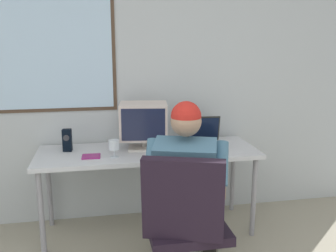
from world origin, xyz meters
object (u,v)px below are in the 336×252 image
object	(u,v)px
laptop	(202,138)
wine_glass	(114,146)
desk	(148,157)
desk_speaker	(67,140)
person_seated	(187,187)
cd_case	(91,156)
crt_monitor	(144,122)
office_chair	(185,218)

from	to	relation	value
laptop	wine_glass	distance (m)	0.80
desk	desk_speaker	xyz separation A→B (m)	(-0.66, 0.10, 0.15)
desk	person_seated	distance (m)	0.71
laptop	wine_glass	bearing A→B (deg)	-164.54
desk	desk_speaker	bearing A→B (deg)	171.24
desk	wine_glass	xyz separation A→B (m)	(-0.29, -0.14, 0.15)
wine_glass	desk_speaker	size ratio (longest dim) A/B	0.76
wine_glass	desk_speaker	bearing A→B (deg)	146.82
laptop	desk_speaker	xyz separation A→B (m)	(-1.14, 0.03, 0.03)
cd_case	laptop	bearing A→B (deg)	10.33
crt_monitor	desk	bearing A→B (deg)	-57.54
office_chair	cd_case	xyz separation A→B (m)	(-0.56, 0.84, 0.16)
wine_glass	desk_speaker	xyz separation A→B (m)	(-0.37, 0.24, -0.00)
office_chair	wine_glass	bearing A→B (deg)	115.53
laptop	wine_glass	xyz separation A→B (m)	(-0.77, -0.21, 0.03)
wine_glass	cd_case	size ratio (longest dim) A/B	0.96
crt_monitor	laptop	world-z (taller)	crt_monitor
desk	cd_case	world-z (taller)	cd_case
desk_speaker	person_seated	bearing A→B (deg)	-43.94
office_chair	wine_glass	size ratio (longest dim) A/B	7.05
office_chair	crt_monitor	size ratio (longest dim) A/B	2.33
person_seated	desk_speaker	distance (m)	1.15
desk	crt_monitor	world-z (taller)	crt_monitor
wine_glass	crt_monitor	bearing A→B (deg)	36.11
desk	person_seated	bearing A→B (deg)	-76.42
office_chair	laptop	xyz separation A→B (m)	(0.39, 1.01, 0.22)
crt_monitor	office_chair	bearing A→B (deg)	-82.80
person_seated	crt_monitor	distance (m)	0.82
office_chair	desk_speaker	xyz separation A→B (m)	(-0.75, 1.04, 0.25)
desk	desk_speaker	size ratio (longest dim) A/B	9.90
office_chair	person_seated	size ratio (longest dim) A/B	0.78
desk	office_chair	size ratio (longest dim) A/B	1.85
laptop	desk_speaker	size ratio (longest dim) A/B	1.94
desk_speaker	cd_case	xyz separation A→B (m)	(0.19, -0.20, -0.09)
desk	person_seated	xyz separation A→B (m)	(0.17, -0.69, -0.00)
wine_glass	cd_case	distance (m)	0.20
person_seated	crt_monitor	xyz separation A→B (m)	(-0.20, 0.74, 0.29)
desk	person_seated	world-z (taller)	person_seated
desk	laptop	world-z (taller)	laptop
crt_monitor	laptop	distance (m)	0.54
person_seated	cd_case	size ratio (longest dim) A/B	8.65
wine_glass	cd_case	bearing A→B (deg)	167.41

